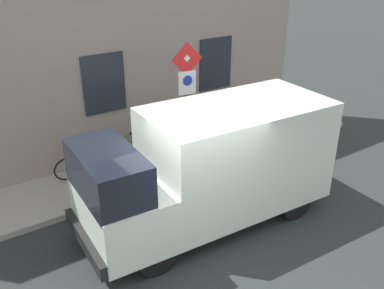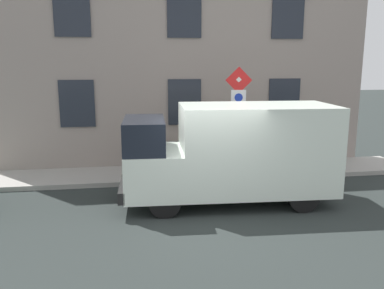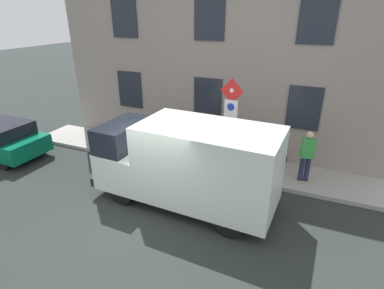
% 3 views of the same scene
% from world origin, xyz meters
% --- Properties ---
extents(ground_plane, '(80.00, 80.00, 0.00)m').
position_xyz_m(ground_plane, '(0.00, 0.00, 0.00)').
color(ground_plane, '#282E2D').
extents(sidewalk_slab, '(1.88, 14.57, 0.14)m').
position_xyz_m(sidewalk_slab, '(3.53, 0.00, 0.07)').
color(sidewalk_slab, '#A29E97').
rests_on(sidewalk_slab, ground_plane).
extents(building_facade, '(0.75, 12.57, 7.02)m').
position_xyz_m(building_facade, '(4.82, 0.00, 3.51)').
color(building_facade, gray).
rests_on(building_facade, ground_plane).
extents(sign_post_stacked, '(0.18, 0.56, 3.15)m').
position_xyz_m(sign_post_stacked, '(2.80, -1.38, 2.27)').
color(sign_post_stacked, '#474C47').
rests_on(sign_post_stacked, sidewalk_slab).
extents(delivery_van, '(2.25, 5.42, 2.50)m').
position_xyz_m(delivery_van, '(0.89, -0.74, 1.33)').
color(delivery_van, white).
rests_on(delivery_van, ground_plane).
extents(bicycle_black, '(0.46, 1.72, 0.89)m').
position_xyz_m(bicycle_black, '(3.92, -2.32, 0.51)').
color(bicycle_black, black).
rests_on(bicycle_black, sidewalk_slab).
extents(bicycle_red, '(0.48, 1.71, 0.89)m').
position_xyz_m(bicycle_red, '(3.92, -1.27, 0.51)').
color(bicycle_red, black).
rests_on(bicycle_red, sidewalk_slab).
extents(bicycle_green, '(0.46, 1.71, 0.89)m').
position_xyz_m(bicycle_green, '(3.92, -0.23, 0.51)').
color(bicycle_green, black).
rests_on(bicycle_green, sidewalk_slab).
extents(bicycle_orange, '(0.46, 1.72, 0.89)m').
position_xyz_m(bicycle_orange, '(3.93, 0.82, 0.51)').
color(bicycle_orange, black).
rests_on(bicycle_orange, sidewalk_slab).
extents(pedestrian, '(0.35, 0.45, 1.72)m').
position_xyz_m(pedestrian, '(3.33, -3.79, 1.07)').
color(pedestrian, '#262B47').
rests_on(pedestrian, sidewalk_slab).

